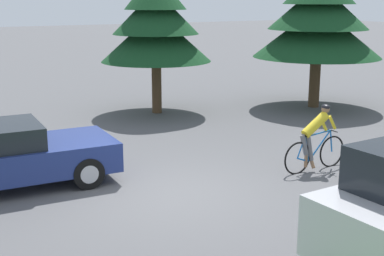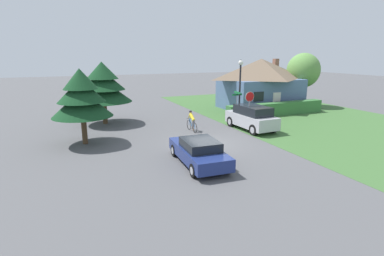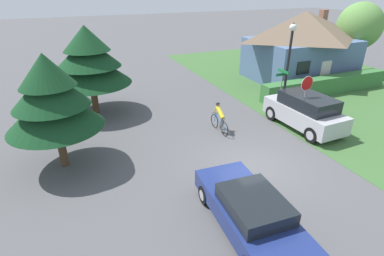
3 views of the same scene
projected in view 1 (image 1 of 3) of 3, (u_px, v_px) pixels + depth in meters
name	position (u px, v px, depth m)	size (l,w,h in m)	color
ground_plane	(172.00, 194.00, 10.82)	(140.00, 140.00, 0.00)	#515154
cyclist	(315.00, 139.00, 12.18)	(0.44, 1.83, 1.54)	black
conifer_tall_near	(156.00, 23.00, 17.87)	(3.73, 3.73, 4.77)	#4C3823
conifer_tall_far	(318.00, 18.00, 18.84)	(4.53, 4.53, 5.04)	#4C3823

